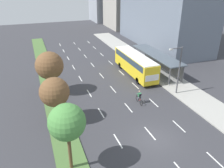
{
  "coord_description": "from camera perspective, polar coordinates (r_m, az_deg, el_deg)",
  "views": [
    {
      "loc": [
        -10.12,
        -15.23,
        14.34
      ],
      "look_at": [
        -0.41,
        11.04,
        1.2
      ],
      "focal_mm": 36.21,
      "sensor_mm": 36.0,
      "label": 1
    }
  ],
  "objects": [
    {
      "name": "median_tree_third",
      "position": [
        30.52,
        -15.53,
        4.5
      ],
      "size": [
        3.66,
        3.66,
        5.77
      ],
      "color": "brown",
      "rests_on": "median_strip"
    },
    {
      "name": "median_strip",
      "position": [
        38.05,
        -16.05,
        2.07
      ],
      "size": [
        2.6,
        52.0,
        0.12
      ],
      "primitive_type": "cube",
      "color": "#4C7038",
      "rests_on": "ground"
    },
    {
      "name": "streetlight",
      "position": [
        30.48,
        16.42,
        4.04
      ],
      "size": [
        1.91,
        0.24,
        6.5
      ],
      "color": "#4C4C51",
      "rests_on": "sidewalk_right"
    },
    {
      "name": "lane_divider_center",
      "position": [
        36.73,
        -2.66,
        2.14
      ],
      "size": [
        0.14,
        45.1,
        0.01
      ],
      "color": "white",
      "rests_on": "ground"
    },
    {
      "name": "ground_plane",
      "position": [
        23.23,
        10.74,
        -13.5
      ],
      "size": [
        140.0,
        140.0,
        0.0
      ],
      "primitive_type": "plane",
      "color": "#38383D"
    },
    {
      "name": "sidewalk_right",
      "position": [
        42.65,
        8.05,
        5.35
      ],
      "size": [
        4.5,
        52.0,
        0.15
      ],
      "primitive_type": "cube",
      "color": "#ADAAA3",
      "rests_on": "ground"
    },
    {
      "name": "lane_divider_right",
      "position": [
        37.85,
        2.39,
        2.86
      ],
      "size": [
        0.14,
        45.1,
        0.01
      ],
      "color": "white",
      "rests_on": "ground"
    },
    {
      "name": "cyclist",
      "position": [
        28.52,
        6.93,
        -3.42
      ],
      "size": [
        0.46,
        1.82,
        1.71
      ],
      "color": "black",
      "rests_on": "ground"
    },
    {
      "name": "lane_divider_left",
      "position": [
        35.93,
        -7.98,
        1.37
      ],
      "size": [
        0.14,
        45.1,
        0.01
      ],
      "color": "white",
      "rests_on": "ground"
    },
    {
      "name": "bus_shelter",
      "position": [
        38.8,
        11.44,
        5.88
      ],
      "size": [
        2.9,
        12.55,
        2.86
      ],
      "color": "gray",
      "rests_on": "sidewalk_right"
    },
    {
      "name": "median_tree_second",
      "position": [
        24.06,
        -14.32,
        -2.0
      ],
      "size": [
        3.13,
        3.13,
        5.14
      ],
      "color": "brown",
      "rests_on": "median_strip"
    },
    {
      "name": "median_tree_nearest",
      "position": [
        17.44,
        -11.3,
        -9.49
      ],
      "size": [
        2.89,
        2.89,
        5.92
      ],
      "color": "brown",
      "rests_on": "median_strip"
    },
    {
      "name": "bus",
      "position": [
        36.63,
        5.81,
        5.43
      ],
      "size": [
        2.54,
        11.29,
        3.37
      ],
      "color": "yellow",
      "rests_on": "ground"
    }
  ]
}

